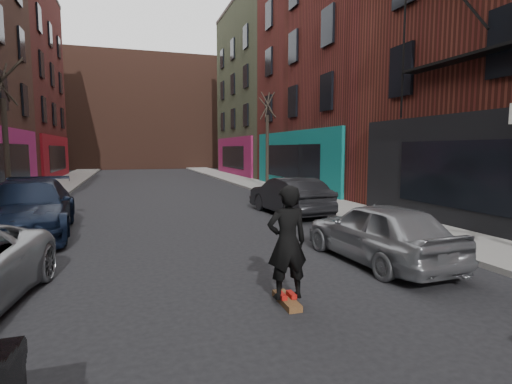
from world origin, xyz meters
TOP-DOWN VIEW (x-y plane):
  - sidewalk_left at (-6.25, 30.00)m, footprint 2.50×84.00m
  - sidewalk_right at (6.25, 30.00)m, footprint 2.50×84.00m
  - buildings_right at (13.50, 16.00)m, footprint 12.00×56.00m
  - building_far at (0.00, 56.00)m, footprint 40.00×10.00m
  - tree_left_far at (-6.20, 18.00)m, footprint 2.00×2.00m
  - tree_right_far at (6.20, 24.00)m, footprint 2.00×2.00m
  - parked_left_end at (-4.60, 13.48)m, footprint 2.61×5.59m
  - parked_right_far at (3.20, 8.21)m, footprint 1.80×4.03m
  - parked_right_end at (3.82, 14.76)m, footprint 1.91×4.38m
  - skateboard at (0.43, 6.65)m, footprint 0.24×0.80m
  - skateboarder at (0.43, 6.65)m, footprint 0.66×0.44m

SIDE VIEW (x-z plane):
  - skateboard at x=0.43m, z-range 0.00..0.10m
  - sidewalk_left at x=-6.25m, z-range 0.00..0.13m
  - sidewalk_right at x=6.25m, z-range 0.00..0.13m
  - parked_right_far at x=3.20m, z-range 0.00..1.35m
  - parked_right_end at x=3.82m, z-range 0.00..1.40m
  - parked_left_end at x=-4.60m, z-range 0.00..1.58m
  - skateboarder at x=0.43m, z-range 0.10..1.90m
  - tree_left_far at x=-6.20m, z-range 0.13..6.63m
  - tree_right_far at x=6.20m, z-range 0.13..6.93m
  - building_far at x=0.00m, z-range 0.00..14.00m
  - buildings_right at x=13.50m, z-range 0.00..16.00m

